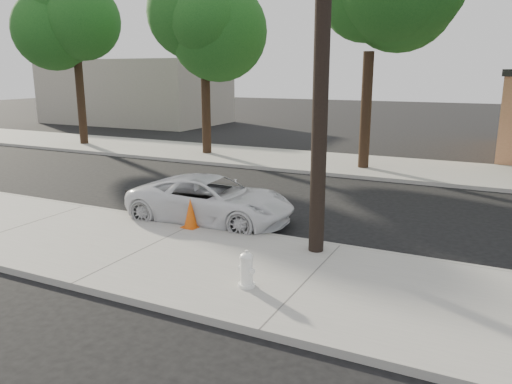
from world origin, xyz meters
TOP-DOWN VIEW (x-y plane):
  - ground at (0.00, 0.00)m, footprint 120.00×120.00m
  - near_sidewalk at (0.00, -4.30)m, footprint 90.00×4.40m
  - far_sidewalk at (0.00, 8.50)m, footprint 90.00×5.00m
  - curb_near at (0.00, -2.10)m, footprint 90.00×0.12m
  - building_far at (-20.00, 20.00)m, footprint 14.00×8.00m
  - utility_pole at (3.60, -2.70)m, footprint 1.40×0.34m
  - tree_a at (-13.80, 7.85)m, footprint 4.65×4.50m
  - tree_b at (-5.81, 8.06)m, footprint 4.34×4.20m
  - police_cruiser at (0.08, -1.45)m, footprint 4.75×2.40m
  - fire_hydrant at (3.08, -5.13)m, footprint 0.36×0.33m
  - traffic_cone at (0.09, -2.50)m, footprint 0.42×0.42m

SIDE VIEW (x-z plane):
  - ground at x=0.00m, z-range 0.00..0.00m
  - near_sidewalk at x=0.00m, z-range 0.00..0.15m
  - far_sidewalk at x=0.00m, z-range 0.00..0.15m
  - curb_near at x=0.00m, z-range -0.01..0.15m
  - fire_hydrant at x=3.08m, z-range 0.14..0.81m
  - traffic_cone at x=0.09m, z-range 0.14..0.92m
  - police_cruiser at x=0.08m, z-range 0.00..1.29m
  - building_far at x=-20.00m, z-range 0.00..5.00m
  - utility_pole at x=3.60m, z-range 0.20..9.20m
  - tree_b at x=-5.81m, z-range 1.93..10.38m
  - tree_a at x=-13.80m, z-range 2.03..11.03m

